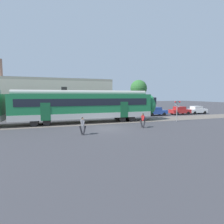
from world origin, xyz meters
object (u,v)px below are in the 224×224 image
Objects in this scene: parked_car_white at (197,110)px; pedestrian_grey at (83,125)px; crossing_signal at (177,107)px; pedestrian_red at (143,119)px; parked_car_blue at (156,111)px; parked_car_red at (180,110)px; commuter_train at (14,107)px.

pedestrian_grey is at bearing -154.94° from parked_car_white.
pedestrian_grey is 14.44m from crossing_signal.
parked_car_white is at bearing 29.93° from pedestrian_red.
parked_car_blue is 5.35m from parked_car_red.
commuter_train is at bearing 171.57° from crossing_signal.
pedestrian_red is 0.41× the size of parked_car_blue.
parked_car_blue is 1.00× the size of parked_car_white.
crossing_signal is (-10.58, -7.25, 1.23)m from parked_car_white.
parked_car_blue is (8.04, 10.01, -0.21)m from pedestrian_red.
parked_car_blue is 1.00× the size of parked_car_red.
parked_car_white is at bearing 7.60° from commuter_train.
crossing_signal is at bearing -145.55° from parked_car_white.
parked_car_blue is 9.32m from parked_car_white.
crossing_signal reaches higher than parked_car_white.
commuter_train is 15.18m from pedestrian_red.
pedestrian_grey is 0.41× the size of parked_car_blue.
pedestrian_grey and pedestrian_red have the same top height.
pedestrian_red reaches higher than parked_car_blue.
commuter_train reaches higher than parked_car_blue.
pedestrian_grey is 23.39m from parked_car_red.
pedestrian_red is at bearing 11.29° from pedestrian_grey.
commuter_train is at bearing -171.20° from parked_car_red.
commuter_train is at bearing -169.20° from parked_car_blue.
crossing_signal reaches higher than pedestrian_grey.
parked_car_blue is 7.48m from crossing_signal.
pedestrian_grey is 1.00× the size of pedestrian_red.
parked_car_red is at bearing 47.93° from crossing_signal.
parked_car_white is (3.98, -0.06, 0.00)m from parked_car_red.
parked_car_white is at bearing 25.06° from pedestrian_grey.
pedestrian_grey is (6.96, -7.21, -1.29)m from commuter_train.
pedestrian_grey is 0.56× the size of crossing_signal.
pedestrian_grey is at bearing -142.82° from parked_car_blue.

